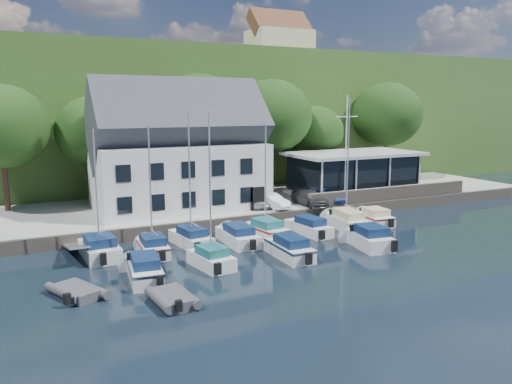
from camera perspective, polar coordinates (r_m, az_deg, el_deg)
ground at (r=32.89m, az=12.28°, el=-7.62°), size 180.00×180.00×0.00m
quay at (r=47.28m, az=-0.89°, el=-1.38°), size 60.00×13.00×1.00m
quay_face at (r=41.62m, az=2.92°, el=-2.96°), size 60.00×0.30×1.00m
hillside at (r=88.71m, az=-13.32°, el=8.55°), size 160.00×75.00×16.00m
field_patch at (r=98.65m, az=-9.92°, el=13.53°), size 50.00×30.00×0.30m
farmhouse at (r=87.69m, az=2.69°, el=16.72°), size 10.40×7.00×8.20m
harbor_building at (r=43.12m, az=-8.81°, el=3.92°), size 14.40×8.20×8.70m
club_pavilion at (r=51.22m, az=11.06°, el=2.21°), size 13.20×7.20×4.10m
seawall at (r=48.54m, az=15.20°, el=-0.11°), size 18.00×0.50×1.20m
gangway at (r=35.04m, az=-19.91°, el=-6.90°), size 1.20×6.00×1.40m
car_silver at (r=43.26m, az=0.14°, el=-0.97°), size 2.09×3.73×1.20m
car_white at (r=42.95m, az=1.81°, el=-1.02°), size 2.08×3.95×1.24m
car_dgrey at (r=44.39m, az=6.13°, el=-0.67°), size 1.83×4.49×1.30m
car_blue at (r=46.12m, az=7.98°, el=-0.27°), size 2.66×4.27×1.36m
flagpole at (r=46.25m, az=10.24°, el=4.88°), size 2.32×0.20×9.66m
tree_0 at (r=46.21m, az=-26.98°, el=4.49°), size 7.69×7.69×10.52m
tree_1 at (r=47.59m, az=-17.79°, el=4.66°), size 7.02×7.02×9.59m
tree_2 at (r=50.16m, az=-6.44°, el=6.60°), size 8.64×8.64×11.81m
tree_3 at (r=52.01m, az=1.81°, el=6.54°), size 8.33×8.33×11.38m
tree_4 at (r=56.14m, az=6.73°, el=5.35°), size 6.36×6.36×8.69m
tree_5 at (r=61.82m, az=14.66°, el=6.77°), size 8.33×8.33×11.38m
boat_r1_0 at (r=33.13m, az=-17.81°, el=0.53°), size 2.55×5.96×9.31m
boat_r1_1 at (r=32.96m, az=-11.96°, el=-0.10°), size 2.12×5.32×8.34m
boat_r1_2 at (r=34.64m, az=-7.57°, el=0.72°), size 2.61×6.18×8.59m
boat_r1_3 at (r=35.70m, az=-2.13°, el=-4.80°), size 2.09×6.48×1.43m
boat_r1_4 at (r=36.52m, az=1.09°, el=1.49°), size 2.87×5.94×8.85m
boat_r1_5 at (r=38.48m, az=6.02°, el=-3.79°), size 2.47×6.26×1.38m
boat_r1_6 at (r=39.90m, az=10.41°, el=2.47°), size 2.65×7.19×9.42m
boat_r1_7 at (r=42.40m, az=13.32°, el=-2.70°), size 2.45×5.25×1.41m
boat_r2_0 at (r=29.28m, az=-12.65°, el=-8.34°), size 2.55×6.32×1.48m
boat_r2_1 at (r=29.86m, az=-5.26°, el=-0.84°), size 2.58×5.12×8.46m
boat_r2_2 at (r=32.60m, az=3.82°, el=-6.21°), size 1.99×6.12×1.48m
boat_r2_3 at (r=35.69m, az=12.79°, el=-4.93°), size 3.03×6.05×1.57m
dinghy_0 at (r=27.84m, az=-19.76°, el=-10.46°), size 3.07×3.70×0.75m
dinghy_1 at (r=25.72m, az=-9.53°, el=-11.70°), size 2.22×3.38×0.75m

